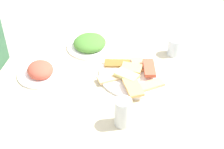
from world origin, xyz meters
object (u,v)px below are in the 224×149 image
soda_can (123,112)px  salad_plate_rice (90,44)px  pide_platter (134,74)px  salad_plate_greens (40,71)px  dining_table (97,94)px  drinking_glass (174,47)px

soda_can → salad_plate_rice: bearing=26.4°
pide_platter → salad_plate_greens: bearing=97.9°
pide_platter → dining_table: bearing=114.1°
soda_can → dining_table: bearing=34.1°
dining_table → drinking_glass: size_ratio=14.02×
pide_platter → soda_can: (-0.30, 0.01, 0.05)m
pide_platter → salad_plate_rice: (0.20, 0.25, 0.01)m
salad_plate_rice → drinking_glass: bearing=-88.2°
salad_plate_greens → soda_can: 0.48m
pide_platter → drinking_glass: (0.21, -0.17, 0.03)m
pide_platter → salad_plate_greens: size_ratio=1.64×
dining_table → drinking_glass: drinking_glass is taller
dining_table → pide_platter: size_ratio=3.45×
salad_plate_greens → drinking_glass: bearing=-65.7°
salad_plate_rice → soda_can: (-0.49, -0.25, 0.04)m
salad_plate_greens → salad_plate_rice: 0.31m
pide_platter → soda_can: soda_can is taller
salad_plate_rice → pide_platter: bearing=-128.1°
salad_plate_greens → pide_platter: bearing=-82.1°
dining_table → salad_plate_greens: size_ratio=5.65×
drinking_glass → salad_plate_rice: bearing=91.8°
salad_plate_rice → drinking_glass: size_ratio=2.71×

